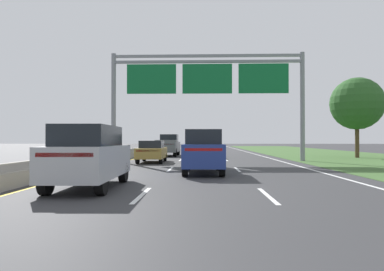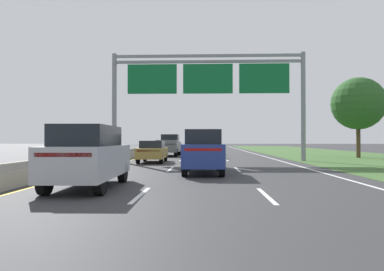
% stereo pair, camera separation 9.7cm
% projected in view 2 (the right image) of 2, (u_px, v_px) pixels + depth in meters
% --- Properties ---
extents(ground_plane, '(220.00, 220.00, 0.00)m').
position_uv_depth(ground_plane, '(204.00, 156.00, 34.73)').
color(ground_plane, '#333335').
extents(lane_striping, '(11.96, 106.00, 0.01)m').
position_uv_depth(lane_striping, '(204.00, 156.00, 34.27)').
color(lane_striping, white).
rests_on(lane_striping, ground).
extents(grass_verge_right, '(14.00, 110.00, 0.02)m').
position_uv_depth(grass_verge_right, '(346.00, 156.00, 34.22)').
color(grass_verge_right, '#3D602D').
rests_on(grass_verge_right, ground).
extents(median_barrier_concrete, '(0.60, 110.00, 0.85)m').
position_uv_depth(median_barrier_concrete, '(138.00, 153.00, 34.97)').
color(median_barrier_concrete, '#A8A399').
rests_on(median_barrier_concrete, ground).
extents(overhead_sign_gantry, '(15.06, 0.42, 8.41)m').
position_uv_depth(overhead_sign_gantry, '(208.00, 84.00, 27.07)').
color(overhead_sign_gantry, gray).
rests_on(overhead_sign_gantry, ground).
extents(pickup_truck_grey, '(2.10, 5.44, 2.20)m').
position_uv_depth(pickup_truck_grey, '(169.00, 145.00, 35.66)').
color(pickup_truck_grey, slate).
rests_on(pickup_truck_grey, ground).
extents(car_gold_left_lane_sedan, '(1.88, 4.42, 1.57)m').
position_uv_depth(car_gold_left_lane_sedan, '(153.00, 151.00, 25.23)').
color(car_gold_left_lane_sedan, '#A38438').
rests_on(car_gold_left_lane_sedan, ground).
extents(car_white_centre_lane_suv, '(1.97, 4.73, 2.11)m').
position_uv_depth(car_white_centre_lane_suv, '(206.00, 144.00, 40.34)').
color(car_white_centre_lane_suv, silver).
rests_on(car_white_centre_lane_suv, ground).
extents(car_silver_left_lane_suv, '(2.02, 4.75, 2.11)m').
position_uv_depth(car_silver_left_lane_suv, '(89.00, 156.00, 11.83)').
color(car_silver_left_lane_suv, '#B2B5BA').
rests_on(car_silver_left_lane_suv, ground).
extents(car_blue_centre_lane_suv, '(1.92, 4.71, 2.11)m').
position_uv_depth(car_blue_centre_lane_suv, '(203.00, 151.00, 17.03)').
color(car_blue_centre_lane_suv, navy).
rests_on(car_blue_centre_lane_suv, ground).
extents(car_black_centre_lane_suv, '(2.02, 4.75, 2.11)m').
position_uv_depth(car_black_centre_lane_suv, '(202.00, 146.00, 32.13)').
color(car_black_centre_lane_suv, black).
rests_on(car_black_centre_lane_suv, ground).
extents(roadside_tree_mid, '(4.73, 4.73, 7.29)m').
position_uv_depth(roadside_tree_mid, '(358.00, 104.00, 31.57)').
color(roadside_tree_mid, '#4C3823').
rests_on(roadside_tree_mid, ground).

